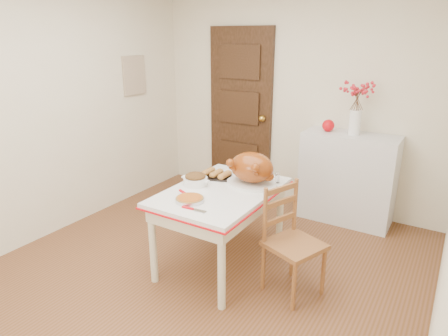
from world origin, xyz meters
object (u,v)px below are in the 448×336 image
Objects in this scene: chair_oak at (295,243)px; pumpkin_pie at (190,199)px; turkey_platter at (252,169)px; kitchen_table at (221,228)px; sideboard at (347,178)px.

pumpkin_pie is at bearing 131.57° from chair_oak.
chair_oak is 0.74m from turkey_platter.
chair_oak reaches higher than kitchen_table.
turkey_platter is (-0.53, 0.29, 0.42)m from chair_oak.
kitchen_table is 0.58m from turkey_platter.
turkey_platter is at bearing 82.70° from chair_oak.
sideboard reaches higher than chair_oak.
kitchen_table is 1.36× the size of chair_oak.
pumpkin_pie is (-0.24, -0.58, -0.12)m from turkey_platter.
kitchen_table is 0.70m from chair_oak.
sideboard is 1.11× the size of chair_oak.
kitchen_table is 0.51m from pumpkin_pie.
kitchen_table is (-0.68, -1.49, -0.13)m from sideboard.
kitchen_table is at bearing -114.59° from sideboard.
chair_oak reaches higher than pumpkin_pie.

